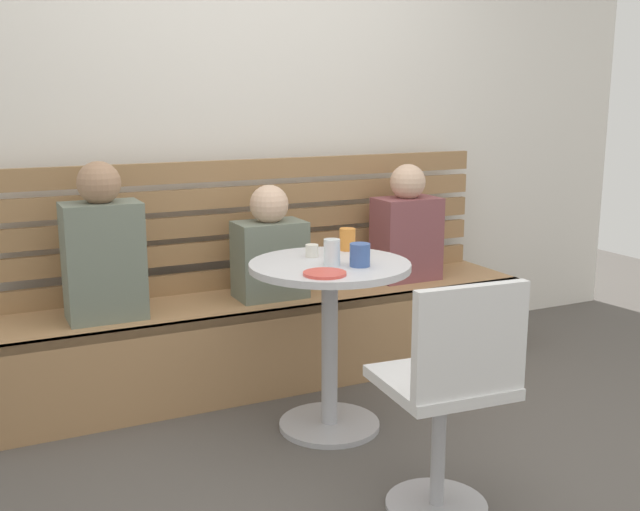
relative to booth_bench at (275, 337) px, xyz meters
name	(u,v)px	position (x,y,z in m)	size (l,w,h in m)	color
ground	(398,485)	(0.00, -1.20, -0.22)	(8.00, 8.00, 0.00)	#514C47
back_wall	(239,90)	(0.00, 0.44, 1.23)	(5.20, 0.10, 2.90)	silver
booth_bench	(275,337)	(0.00, 0.00, 0.00)	(2.70, 0.52, 0.44)	#A87C51
booth_backrest	(255,222)	(0.00, 0.24, 0.56)	(2.65, 0.04, 0.66)	#9A7249
cafe_table	(330,313)	(-0.01, -0.64, 0.30)	(0.68, 0.68, 0.74)	#ADADB2
white_chair	(450,390)	(0.03, -1.45, 0.24)	(0.43, 0.43, 0.85)	#ADADB2
person_adult	(103,250)	(-0.83, -0.03, 0.53)	(0.34, 0.22, 0.71)	slate
person_child_left	(407,229)	(0.78, 0.01, 0.49)	(0.34, 0.22, 0.63)	brown
person_child_middle	(270,249)	(-0.03, -0.02, 0.46)	(0.34, 0.22, 0.56)	slate
cup_water_clear	(332,252)	(-0.02, -0.69, 0.57)	(0.07, 0.07, 0.11)	white
cup_tumbler_orange	(347,239)	(0.18, -0.45, 0.57)	(0.07, 0.07, 0.10)	orange
cup_mug_blue	(360,255)	(0.07, -0.76, 0.57)	(0.08, 0.08, 0.10)	#3D5B9E
cup_espresso_small	(312,251)	(-0.03, -0.51, 0.55)	(0.06, 0.06, 0.06)	silver
plate_small	(325,274)	(-0.13, -0.83, 0.52)	(0.17, 0.17, 0.01)	#DB4C42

